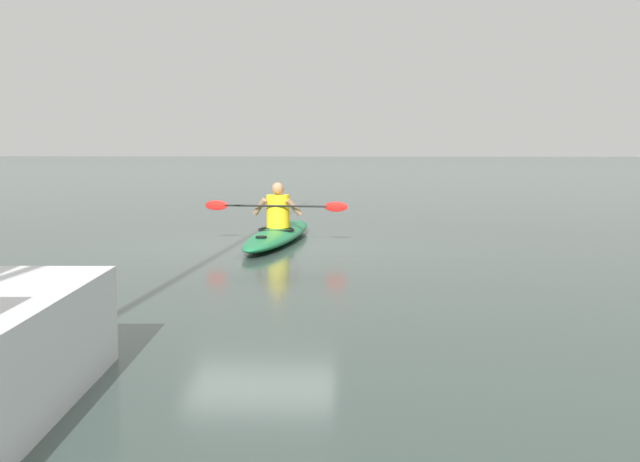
# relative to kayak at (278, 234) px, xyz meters

# --- Properties ---
(ground_plane) EXTENTS (160.00, 160.00, 0.00)m
(ground_plane) POSITION_rel_kayak_xyz_m (0.25, 0.45, -0.13)
(ground_plane) COLOR #384742
(kayak) EXTENTS (1.15, 4.51, 0.25)m
(kayak) POSITION_rel_kayak_xyz_m (0.00, 0.00, 0.00)
(kayak) COLOR #19723F
(kayak) RESTS_ON ground
(kayaker) EXTENTS (2.46, 0.54, 0.78)m
(kayaker) POSITION_rel_kayak_xyz_m (0.00, 0.04, 0.45)
(kayaker) COLOR yellow
(kayaker) RESTS_ON kayak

